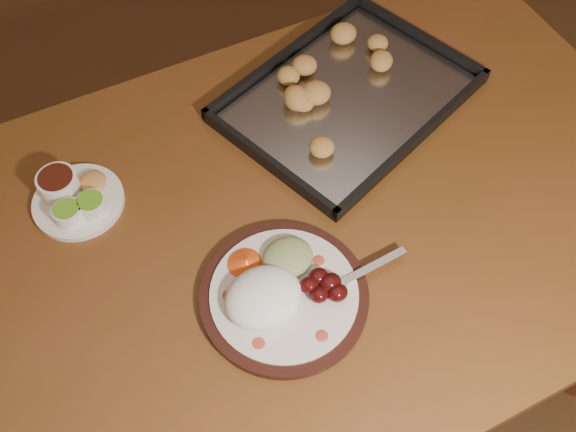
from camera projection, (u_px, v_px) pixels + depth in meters
ground at (260, 350)px, 1.78m from camera, size 4.00×4.00×0.00m
dining_table at (282, 252)px, 1.20m from camera, size 1.55×0.98×0.75m
dinner_plate at (280, 291)px, 1.03m from camera, size 0.35×0.27×0.06m
condiment_saucer at (74, 197)px, 1.13m from camera, size 0.16×0.16×0.05m
baking_tray at (348, 96)px, 1.27m from camera, size 0.55×0.47×0.05m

